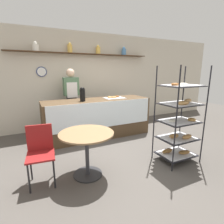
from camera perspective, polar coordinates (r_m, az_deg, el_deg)
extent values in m
plane|color=#4C4742|center=(3.49, 3.36, -14.44)|extent=(14.00, 14.00, 0.00)
cube|color=beige|center=(5.29, -9.24, 10.10)|extent=(10.00, 0.06, 2.70)
cube|color=#4C331E|center=(5.16, -9.05, 18.26)|extent=(3.94, 0.24, 0.02)
cylinder|color=silver|center=(4.94, -23.68, 18.64)|extent=(0.15, 0.15, 0.16)
sphere|color=silver|center=(4.96, -23.80, 19.88)|extent=(0.08, 0.08, 0.08)
cylinder|color=gold|center=(5.07, -13.58, 19.45)|extent=(0.12, 0.12, 0.21)
sphere|color=gold|center=(5.08, -13.66, 20.85)|extent=(0.07, 0.07, 0.07)
cylinder|color=gold|center=(5.31, -4.55, 19.37)|extent=(0.13, 0.13, 0.19)
sphere|color=gold|center=(5.32, -4.57, 20.63)|extent=(0.07, 0.07, 0.07)
cylinder|color=#4C7FB2|center=(5.67, 3.88, 18.94)|extent=(0.14, 0.14, 0.18)
sphere|color=#4C7FB2|center=(5.68, 3.90, 20.11)|extent=(0.08, 0.08, 0.08)
cylinder|color=navy|center=(5.02, -22.00, 12.11)|extent=(0.26, 0.03, 0.26)
cylinder|color=white|center=(5.00, -21.99, 12.11)|extent=(0.22, 0.00, 0.22)
cube|color=#4C3823|center=(4.42, -4.78, -1.93)|extent=(2.61, 0.77, 0.94)
cube|color=silver|center=(4.02, -2.80, -0.91)|extent=(2.50, 0.01, 0.60)
cylinder|color=black|center=(2.89, 20.20, -3.00)|extent=(0.02, 0.02, 1.71)
cylinder|color=black|center=(3.40, 28.15, -1.41)|extent=(0.02, 0.02, 1.71)
cylinder|color=black|center=(3.25, 13.68, -0.79)|extent=(0.02, 0.02, 1.71)
cylinder|color=black|center=(3.71, 21.76, 0.34)|extent=(0.02, 0.02, 1.71)
cube|color=black|center=(3.54, 20.08, -12.72)|extent=(0.65, 0.50, 0.01)
cube|color=silver|center=(3.53, 20.09, -12.54)|extent=(0.57, 0.44, 0.01)
ellipsoid|color=olive|center=(3.53, 22.52, -12.03)|extent=(0.24, 0.14, 0.07)
ellipsoid|color=olive|center=(3.49, 17.86, -11.87)|extent=(0.20, 0.10, 0.08)
ellipsoid|color=olive|center=(3.48, 17.28, -12.03)|extent=(0.22, 0.12, 0.07)
cube|color=black|center=(3.42, 20.49, -7.97)|extent=(0.65, 0.50, 0.01)
cube|color=silver|center=(3.41, 20.51, -7.78)|extent=(0.57, 0.44, 0.01)
ellipsoid|color=#B27F47|center=(3.33, 19.58, -7.33)|extent=(0.20, 0.10, 0.08)
ellipsoid|color=#B27F47|center=(3.38, 23.29, -7.39)|extent=(0.22, 0.09, 0.08)
cube|color=black|center=(3.32, 20.92, -2.90)|extent=(0.65, 0.50, 0.01)
cube|color=silver|center=(3.32, 20.94, -2.70)|extent=(0.57, 0.44, 0.01)
torus|color=silver|center=(3.21, 19.14, -2.67)|extent=(0.12, 0.12, 0.03)
torus|color=tan|center=(3.39, 24.61, -2.25)|extent=(0.13, 0.13, 0.04)
cube|color=black|center=(3.25, 21.37, 2.41)|extent=(0.65, 0.50, 0.01)
cube|color=silver|center=(3.25, 21.39, 2.62)|extent=(0.57, 0.44, 0.01)
ellipsoid|color=tan|center=(3.38, 23.53, 3.47)|extent=(0.22, 0.11, 0.06)
ellipsoid|color=tan|center=(3.09, 22.21, 2.77)|extent=(0.23, 0.14, 0.07)
cube|color=black|center=(3.22, 21.84, 7.91)|extent=(0.65, 0.50, 0.01)
cube|color=silver|center=(3.21, 21.86, 8.12)|extent=(0.57, 0.44, 0.01)
torus|color=brown|center=(3.02, 19.84, 8.51)|extent=(0.12, 0.12, 0.04)
torus|color=silver|center=(3.22, 22.30, 8.48)|extent=(0.13, 0.13, 0.03)
torus|color=brown|center=(3.24, 21.86, 8.51)|extent=(0.12, 0.12, 0.03)
cube|color=#282833|center=(4.87, -12.80, -0.48)|extent=(0.23, 0.19, 0.99)
cube|color=#4C7051|center=(4.75, -13.25, 8.13)|extent=(0.38, 0.22, 0.47)
cube|color=silver|center=(4.65, -12.87, 7.00)|extent=(0.27, 0.01, 0.39)
sphere|color=beige|center=(4.74, -13.47, 12.32)|extent=(0.22, 0.22, 0.22)
cylinder|color=#262628|center=(2.99, -7.89, -19.44)|extent=(0.46, 0.46, 0.02)
cylinder|color=#333338|center=(2.82, -8.11, -13.54)|extent=(0.06, 0.06, 0.67)
cylinder|color=olive|center=(2.69, -8.35, -6.92)|extent=(0.83, 0.83, 0.02)
cylinder|color=black|center=(2.73, -25.52, -19.13)|extent=(0.02, 0.02, 0.43)
cylinder|color=black|center=(2.71, -18.35, -18.73)|extent=(0.02, 0.02, 0.43)
cylinder|color=black|center=(3.01, -24.96, -15.92)|extent=(0.02, 0.02, 0.43)
cylinder|color=black|center=(2.99, -18.57, -15.53)|extent=(0.02, 0.02, 0.43)
cube|color=maroon|center=(2.75, -22.27, -13.15)|extent=(0.42, 0.42, 0.03)
cube|color=maroon|center=(2.83, -22.52, -7.74)|extent=(0.36, 0.07, 0.40)
cylinder|color=black|center=(4.09, -9.60, 5.42)|extent=(0.12, 0.12, 0.28)
ellipsoid|color=black|center=(4.07, -9.69, 7.61)|extent=(0.11, 0.11, 0.05)
cube|color=silver|center=(4.51, 0.81, 4.60)|extent=(0.51, 0.36, 0.01)
torus|color=brown|center=(4.63, 1.59, 5.12)|extent=(0.13, 0.13, 0.03)
torus|color=tan|center=(4.50, 0.58, 4.89)|extent=(0.13, 0.13, 0.03)
torus|color=tan|center=(4.52, -0.78, 4.94)|extent=(0.12, 0.12, 0.04)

